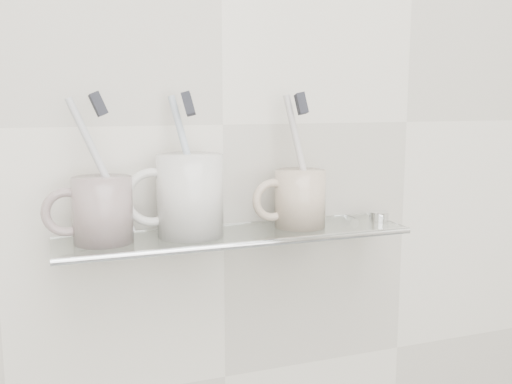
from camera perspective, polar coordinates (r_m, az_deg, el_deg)
name	(u,v)px	position (r m, az deg, el deg)	size (l,w,h in m)	color
wall_back	(223,125)	(0.85, -3.34, 6.74)	(2.50, 2.50, 0.00)	silver
shelf_glass	(236,235)	(0.81, -2.00, -4.32)	(0.50, 0.12, 0.01)	silver
shelf_rail	(249,244)	(0.76, -0.70, -5.25)	(0.01, 0.01, 0.50)	silver
bracket_left	(81,247)	(0.83, -17.08, -5.31)	(0.02, 0.02, 0.03)	silver
bracket_right	(350,225)	(0.94, 9.40, -3.28)	(0.02, 0.02, 0.03)	silver
mug_left	(103,210)	(0.77, -15.07, -1.75)	(0.08, 0.08, 0.09)	silver
mug_left_handle	(67,212)	(0.77, -18.40, -1.93)	(0.06, 0.06, 0.01)	silver
toothbrush_left	(101,166)	(0.77, -15.25, 2.48)	(0.01, 0.01, 0.19)	silver
bristles_left	(98,104)	(0.76, -15.51, 8.46)	(0.01, 0.02, 0.03)	#24252D
mug_center	(190,195)	(0.79, -6.61, -0.32)	(0.09, 0.09, 0.11)	white
mug_center_handle	(153,197)	(0.78, -10.31, -0.53)	(0.08, 0.08, 0.01)	white
toothbrush_center	(190,163)	(0.78, -6.67, 2.89)	(0.01, 0.01, 0.19)	#AAC0D3
bristles_center	(188,104)	(0.78, -6.78, 8.74)	(0.01, 0.02, 0.03)	#24252D
mug_right	(300,198)	(0.85, 4.43, -0.64)	(0.08, 0.08, 0.08)	beige
mug_right_handle	(273,200)	(0.83, 1.68, -0.82)	(0.06, 0.06, 0.01)	beige
toothbrush_right	(301,159)	(0.84, 4.48, 3.32)	(0.01, 0.01, 0.19)	beige
bristles_right	(301,104)	(0.83, 4.55, 8.80)	(0.01, 0.02, 0.03)	#24252D
chrome_cap	(379,216)	(0.92, 12.21, -2.34)	(0.03, 0.03, 0.01)	silver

